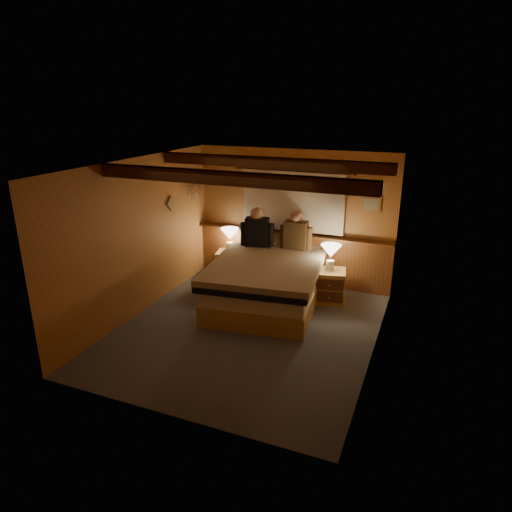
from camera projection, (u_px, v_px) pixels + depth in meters
The scene contains 19 objects.
floor at pixel (248, 329), 6.71m from camera, with size 4.20×4.20×0.00m, color #4F555E.
ceiling at pixel (247, 164), 5.93m from camera, with size 4.20×4.20×0.00m, color #CA844C.
wall_back at pixel (294, 217), 8.16m from camera, with size 3.60×3.60×0.00m, color #D4934C.
wall_left at pixel (139, 238), 6.96m from camera, with size 4.20×4.20×0.00m, color #D4934C.
wall_right at pixel (380, 269), 5.68m from camera, with size 4.20×4.20×0.00m, color #D4934C.
wall_front at pixel (164, 314), 4.48m from camera, with size 3.60×3.60×0.00m, color #D4934C.
wainscot at pixel (291, 256), 8.33m from camera, with size 3.60×0.23×0.94m.
curtain_window at pixel (293, 200), 7.99m from camera, with size 2.18×0.09×1.11m.
ceiling_beams at pixel (251, 170), 6.09m from camera, with size 3.60×1.65×0.16m.
coat_rail at pixel (194, 190), 8.16m from camera, with size 0.05×0.55×0.24m.
framed_print at pixel (372, 204), 7.54m from camera, with size 0.30×0.04×0.25m.
bed at pixel (266, 282), 7.39m from camera, with size 1.92×2.37×0.75m.
nightstand_left at pixel (230, 265), 8.58m from camera, with size 0.54×0.50×0.51m.
nightstand_right at pixel (330, 286), 7.55m from camera, with size 0.57×0.54×0.54m.
lamp_left at pixel (230, 235), 8.44m from camera, with size 0.34×0.34×0.44m.
lamp_right at pixel (331, 252), 7.39m from camera, with size 0.33×0.33×0.43m.
person_left at pixel (257, 230), 7.98m from camera, with size 0.58×0.32×0.72m.
person_right at pixel (296, 233), 7.84m from camera, with size 0.58×0.23×0.70m.
duffel_bag at pixel (211, 283), 7.98m from camera, with size 0.55×0.42×0.35m.
Camera 1 is at (2.36, -5.51, 3.21)m, focal length 32.00 mm.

